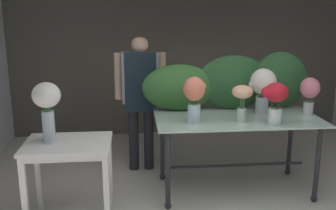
{
  "coord_description": "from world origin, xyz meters",
  "views": [
    {
      "loc": [
        -0.74,
        -2.37,
        1.94
      ],
      "look_at": [
        -0.4,
        1.19,
        1.05
      ],
      "focal_mm": 40.91,
      "sensor_mm": 36.0,
      "label": 1
    }
  ],
  "objects_px": {
    "vase_rosy_roses": "(310,92)",
    "vase_coral_freesia": "(194,96)",
    "side_table_white": "(68,153)",
    "display_table_glass": "(236,129)",
    "florist": "(140,89)",
    "vase_white_roses_tall": "(47,104)",
    "vase_crimson_tulips": "(275,99)",
    "vase_ivory_lilies": "(263,86)",
    "vase_peach_peonies": "(242,97)"
  },
  "relations": [
    {
      "from": "side_table_white",
      "to": "vase_crimson_tulips",
      "type": "relative_size",
      "value": 1.86
    },
    {
      "from": "vase_white_roses_tall",
      "to": "side_table_white",
      "type": "bearing_deg",
      "value": 0.13
    },
    {
      "from": "vase_peach_peonies",
      "to": "vase_crimson_tulips",
      "type": "bearing_deg",
      "value": -23.21
    },
    {
      "from": "side_table_white",
      "to": "vase_rosy_roses",
      "type": "xyz_separation_m",
      "value": [
        2.47,
        0.47,
        0.42
      ]
    },
    {
      "from": "display_table_glass",
      "to": "vase_ivory_lilies",
      "type": "height_order",
      "value": "vase_ivory_lilies"
    },
    {
      "from": "vase_peach_peonies",
      "to": "vase_ivory_lilies",
      "type": "xyz_separation_m",
      "value": [
        0.3,
        0.27,
        0.05
      ]
    },
    {
      "from": "florist",
      "to": "vase_rosy_roses",
      "type": "distance_m",
      "value": 1.91
    },
    {
      "from": "vase_rosy_roses",
      "to": "vase_white_roses_tall",
      "type": "bearing_deg",
      "value": -169.79
    },
    {
      "from": "vase_peach_peonies",
      "to": "vase_white_roses_tall",
      "type": "height_order",
      "value": "vase_white_roses_tall"
    },
    {
      "from": "vase_white_roses_tall",
      "to": "vase_crimson_tulips",
      "type": "bearing_deg",
      "value": 4.38
    },
    {
      "from": "side_table_white",
      "to": "vase_rosy_roses",
      "type": "relative_size",
      "value": 1.91
    },
    {
      "from": "vase_crimson_tulips",
      "to": "vase_peach_peonies",
      "type": "height_order",
      "value": "vase_crimson_tulips"
    },
    {
      "from": "vase_crimson_tulips",
      "to": "vase_peach_peonies",
      "type": "xyz_separation_m",
      "value": [
        -0.29,
        0.12,
        -0.0
      ]
    },
    {
      "from": "display_table_glass",
      "to": "florist",
      "type": "height_order",
      "value": "florist"
    },
    {
      "from": "side_table_white",
      "to": "vase_crimson_tulips",
      "type": "xyz_separation_m",
      "value": [
        1.97,
        0.16,
        0.42
      ]
    },
    {
      "from": "vase_peach_peonies",
      "to": "vase_ivory_lilies",
      "type": "height_order",
      "value": "vase_ivory_lilies"
    },
    {
      "from": "side_table_white",
      "to": "vase_peach_peonies",
      "type": "height_order",
      "value": "vase_peach_peonies"
    },
    {
      "from": "vase_coral_freesia",
      "to": "vase_rosy_roses",
      "type": "distance_m",
      "value": 1.28
    },
    {
      "from": "display_table_glass",
      "to": "vase_white_roses_tall",
      "type": "xyz_separation_m",
      "value": [
        -1.84,
        -0.48,
        0.43
      ]
    },
    {
      "from": "vase_coral_freesia",
      "to": "vase_peach_peonies",
      "type": "relative_size",
      "value": 1.24
    },
    {
      "from": "vase_coral_freesia",
      "to": "vase_rosy_roses",
      "type": "relative_size",
      "value": 1.14
    },
    {
      "from": "florist",
      "to": "vase_peach_peonies",
      "type": "height_order",
      "value": "florist"
    },
    {
      "from": "florist",
      "to": "vase_coral_freesia",
      "type": "distance_m",
      "value": 1.01
    },
    {
      "from": "vase_crimson_tulips",
      "to": "vase_rosy_roses",
      "type": "distance_m",
      "value": 0.58
    },
    {
      "from": "side_table_white",
      "to": "vase_peach_peonies",
      "type": "bearing_deg",
      "value": 9.69
    },
    {
      "from": "side_table_white",
      "to": "vase_peach_peonies",
      "type": "xyz_separation_m",
      "value": [
        1.68,
        0.29,
        0.42
      ]
    },
    {
      "from": "vase_ivory_lilies",
      "to": "vase_white_roses_tall",
      "type": "distance_m",
      "value": 2.21
    },
    {
      "from": "display_table_glass",
      "to": "vase_white_roses_tall",
      "type": "relative_size",
      "value": 3.14
    },
    {
      "from": "florist",
      "to": "vase_white_roses_tall",
      "type": "relative_size",
      "value": 3.0
    },
    {
      "from": "display_table_glass",
      "to": "vase_crimson_tulips",
      "type": "relative_size",
      "value": 4.12
    },
    {
      "from": "side_table_white",
      "to": "vase_rosy_roses",
      "type": "height_order",
      "value": "vase_rosy_roses"
    },
    {
      "from": "display_table_glass",
      "to": "side_table_white",
      "type": "height_order",
      "value": "display_table_glass"
    },
    {
      "from": "display_table_glass",
      "to": "florist",
      "type": "xyz_separation_m",
      "value": [
        -1.0,
        0.68,
        0.32
      ]
    },
    {
      "from": "vase_crimson_tulips",
      "to": "vase_rosy_roses",
      "type": "relative_size",
      "value": 1.03
    },
    {
      "from": "vase_crimson_tulips",
      "to": "vase_peach_peonies",
      "type": "relative_size",
      "value": 1.12
    },
    {
      "from": "side_table_white",
      "to": "vase_white_roses_tall",
      "type": "height_order",
      "value": "vase_white_roses_tall"
    },
    {
      "from": "florist",
      "to": "vase_crimson_tulips",
      "type": "bearing_deg",
      "value": -37.73
    },
    {
      "from": "side_table_white",
      "to": "vase_peach_peonies",
      "type": "relative_size",
      "value": 2.07
    },
    {
      "from": "side_table_white",
      "to": "vase_crimson_tulips",
      "type": "bearing_deg",
      "value": 4.71
    },
    {
      "from": "vase_ivory_lilies",
      "to": "vase_rosy_roses",
      "type": "relative_size",
      "value": 1.22
    },
    {
      "from": "florist",
      "to": "vase_white_roses_tall",
      "type": "bearing_deg",
      "value": -126.04
    },
    {
      "from": "vase_coral_freesia",
      "to": "vase_rosy_roses",
      "type": "height_order",
      "value": "vase_coral_freesia"
    },
    {
      "from": "vase_crimson_tulips",
      "to": "vase_rosy_roses",
      "type": "xyz_separation_m",
      "value": [
        0.49,
        0.31,
        -0.01
      ]
    },
    {
      "from": "display_table_glass",
      "to": "vase_peach_peonies",
      "type": "height_order",
      "value": "vase_peach_peonies"
    },
    {
      "from": "vase_ivory_lilies",
      "to": "display_table_glass",
      "type": "bearing_deg",
      "value": -164.88
    },
    {
      "from": "side_table_white",
      "to": "vase_coral_freesia",
      "type": "bearing_deg",
      "value": 13.8
    },
    {
      "from": "side_table_white",
      "to": "florist",
      "type": "distance_m",
      "value": 1.39
    },
    {
      "from": "display_table_glass",
      "to": "vase_crimson_tulips",
      "type": "xyz_separation_m",
      "value": [
        0.29,
        -0.32,
        0.39
      ]
    },
    {
      "from": "vase_crimson_tulips",
      "to": "vase_rosy_roses",
      "type": "height_order",
      "value": "vase_crimson_tulips"
    },
    {
      "from": "vase_rosy_roses",
      "to": "vase_coral_freesia",
      "type": "bearing_deg",
      "value": -172.05
    }
  ]
}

